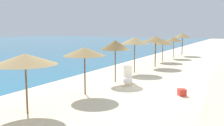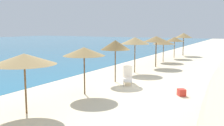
{
  "view_description": "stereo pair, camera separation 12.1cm",
  "coord_description": "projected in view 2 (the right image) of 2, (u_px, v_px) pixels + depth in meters",
  "views": [
    {
      "loc": [
        -14.69,
        -5.41,
        3.55
      ],
      "look_at": [
        0.43,
        2.59,
        1.23
      ],
      "focal_mm": 41.17,
      "sensor_mm": 36.0,
      "label": 1
    },
    {
      "loc": [
        -14.63,
        -5.52,
        3.55
      ],
      "look_at": [
        0.43,
        2.59,
        1.23
      ],
      "focal_mm": 41.17,
      "sensor_mm": 36.0,
      "label": 2
    }
  ],
  "objects": [
    {
      "name": "cooler_box",
      "position": [
        181.0,
        92.0,
        13.56
      ],
      "size": [
        0.55,
        0.54,
        0.37
      ],
      "primitive_type": "cube",
      "rotation": [
        0.0,
        0.0,
        0.62
      ],
      "color": "red",
      "rests_on": "ground_plane"
    },
    {
      "name": "beach_umbrella_9",
      "position": [
        175.0,
        39.0,
        30.43
      ],
      "size": [
        2.13,
        2.13,
        2.53
      ],
      "color": "brown",
      "rests_on": "ground_plane"
    },
    {
      "name": "beach_umbrella_7",
      "position": [
        156.0,
        39.0,
        23.52
      ],
      "size": [
        2.42,
        2.42,
        2.83
      ],
      "color": "brown",
      "rests_on": "ground_plane"
    },
    {
      "name": "beach_umbrella_3",
      "position": [
        24.0,
        59.0,
        10.46
      ],
      "size": [
        2.63,
        2.63,
        2.53
      ],
      "color": "brown",
      "rests_on": "ground_plane"
    },
    {
      "name": "beach_umbrella_6",
      "position": [
        135.0,
        41.0,
        20.39
      ],
      "size": [
        2.33,
        2.33,
        2.85
      ],
      "color": "brown",
      "rests_on": "ground_plane"
    },
    {
      "name": "beach_umbrella_8",
      "position": [
        164.0,
        42.0,
        27.14
      ],
      "size": [
        2.34,
        2.34,
        2.36
      ],
      "color": "brown",
      "rests_on": "ground_plane"
    },
    {
      "name": "lounge_chair_0",
      "position": [
        128.0,
        77.0,
        16.52
      ],
      "size": [
        1.6,
        1.15,
        1.14
      ],
      "rotation": [
        0.0,
        0.0,
        2.0
      ],
      "color": "white",
      "rests_on": "ground_plane"
    },
    {
      "name": "beach_umbrella_5",
      "position": [
        115.0,
        45.0,
        16.77
      ],
      "size": [
        1.95,
        1.95,
        2.78
      ],
      "color": "brown",
      "rests_on": "ground_plane"
    },
    {
      "name": "beach_umbrella_4",
      "position": [
        84.0,
        52.0,
        13.6
      ],
      "size": [
        2.25,
        2.25,
        2.56
      ],
      "color": "brown",
      "rests_on": "ground_plane"
    },
    {
      "name": "ground_plane",
      "position": [
        146.0,
        86.0,
        15.83
      ],
      "size": [
        160.0,
        160.0,
        0.0
      ],
      "primitive_type": "plane",
      "color": "beige"
    },
    {
      "name": "beach_umbrella_10",
      "position": [
        184.0,
        35.0,
        33.47
      ],
      "size": [
        2.23,
        2.23,
        2.95
      ],
      "color": "brown",
      "rests_on": "ground_plane"
    }
  ]
}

